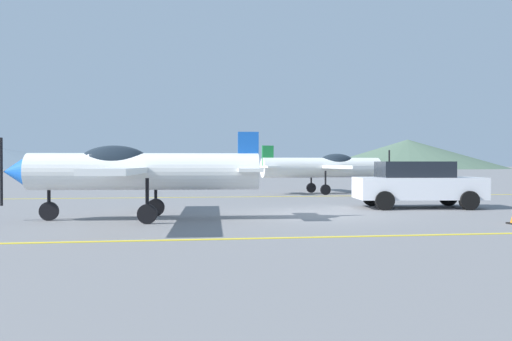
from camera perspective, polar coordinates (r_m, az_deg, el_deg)
ground_plane at (r=16.35m, az=6.38°, el=-4.69°), size 400.00×400.00×0.00m
apron_line_near at (r=11.65m, az=12.47°, el=-6.91°), size 80.00×0.16×0.01m
apron_line_far at (r=24.65m, az=1.47°, el=-2.82°), size 80.00×0.16×0.01m
airplane_near at (r=14.91m, az=-12.90°, el=0.04°), size 7.07×8.14×2.44m
airplane_mid at (r=27.32m, az=7.59°, el=0.39°), size 7.10×8.15×2.44m
airplane_far at (r=35.60m, az=-9.17°, el=0.48°), size 7.13×8.11×2.44m
car_sedan at (r=19.32m, az=16.94°, el=-1.37°), size 4.48×2.40×1.62m
hill_centerleft at (r=165.05m, az=15.99°, el=1.73°), size 56.80×56.80×8.63m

